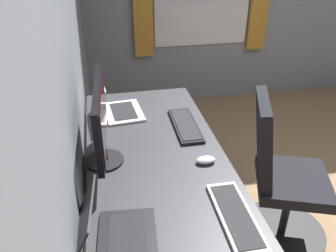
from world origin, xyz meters
The scene contains 10 objects.
wall_back centered at (0.00, 2.01, 1.30)m, with size 5.29×0.10×2.60m, color #8C939E.
desk centered at (0.15, 1.57, 0.66)m, with size 1.84×0.74×0.73m.
drawer_pedestal centered at (0.21, 1.60, 0.35)m, with size 0.40×0.51×0.69m.
monitor_primary centered at (0.23, 1.84, 0.98)m, with size 0.58×0.20×0.43m.
laptop_leftmost centered at (-0.32, 1.84, 0.78)m, with size 0.33×0.35×0.22m.
laptop_left centered at (0.75, 1.76, 0.78)m, with size 0.34×0.31×0.24m.
keyboard_main centered at (-0.30, 1.32, 0.74)m, with size 0.42×0.15×0.02m.
keyboard_spare centered at (0.49, 1.34, 0.74)m, with size 0.42×0.15×0.02m.
mouse_main centered at (0.11, 1.33, 0.75)m, with size 0.06×0.10×0.03m, color silver.
office_chair centered at (0.20, 0.81, 0.46)m, with size 0.56×0.61×0.97m.
Camera 1 is at (-1.30, 1.81, 1.81)m, focal length 37.11 mm.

